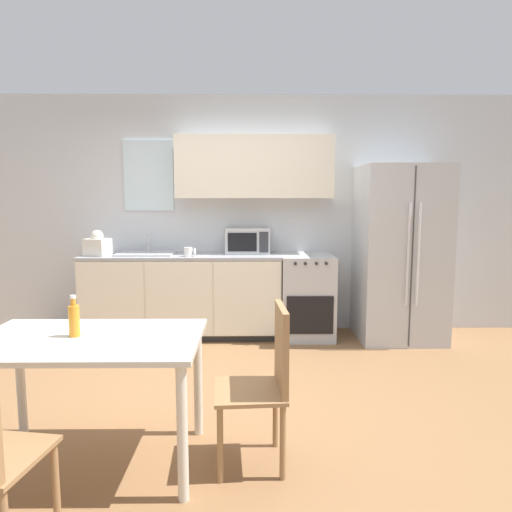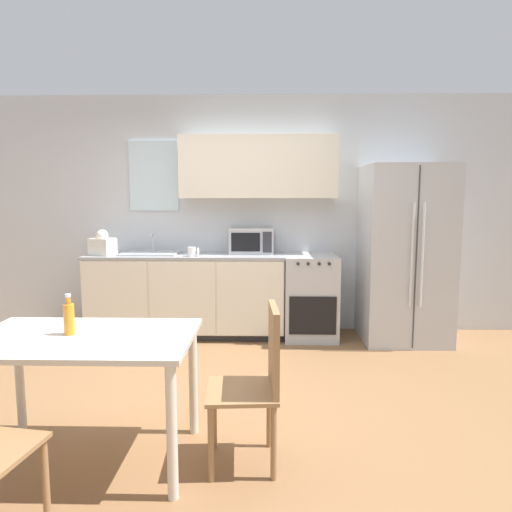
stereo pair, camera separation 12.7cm
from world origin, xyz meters
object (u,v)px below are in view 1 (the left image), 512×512
object	(u,v)px
oven_range	(307,296)
dining_table	(89,355)
refrigerator	(400,253)
dining_chair_side	(267,374)
microwave	(248,241)
coffee_mug	(189,252)
drink_bottle	(74,320)

from	to	relation	value
oven_range	dining_table	bearing A→B (deg)	-121.77
refrigerator	dining_chair_side	size ratio (longest dim) A/B	2.03
refrigerator	microwave	distance (m)	1.67
refrigerator	coffee_mug	size ratio (longest dim) A/B	15.40
drink_bottle	refrigerator	bearing A→B (deg)	42.37
oven_range	drink_bottle	world-z (taller)	drink_bottle
oven_range	dining_table	size ratio (longest dim) A/B	0.73
drink_bottle	oven_range	bearing A→B (deg)	56.66
refrigerator	dining_chair_side	world-z (taller)	refrigerator
oven_range	microwave	world-z (taller)	microwave
microwave	drink_bottle	xyz separation A→B (m)	(-0.96, -2.59, -0.21)
coffee_mug	dining_table	size ratio (longest dim) A/B	0.10
microwave	dining_chair_side	world-z (taller)	microwave
oven_range	microwave	distance (m)	0.90
refrigerator	coffee_mug	world-z (taller)	refrigerator
coffee_mug	dining_chair_side	distance (m)	2.49
refrigerator	dining_table	bearing A→B (deg)	-136.47
dining_chair_side	drink_bottle	bearing A→B (deg)	85.18
microwave	oven_range	bearing A→B (deg)	-11.45
dining_chair_side	coffee_mug	bearing A→B (deg)	14.18
oven_range	dining_chair_side	xyz separation A→B (m)	(-0.53, -2.48, 0.08)
dining_table	drink_bottle	world-z (taller)	drink_bottle
microwave	dining_table	xyz separation A→B (m)	(-0.88, -2.61, -0.41)
oven_range	refrigerator	world-z (taller)	refrigerator
refrigerator	dining_table	distance (m)	3.51
oven_range	drink_bottle	distance (m)	2.97
coffee_mug	dining_table	bearing A→B (deg)	-96.27
dining_chair_side	drink_bottle	world-z (taller)	drink_bottle
coffee_mug	refrigerator	bearing A→B (deg)	1.96
dining_table	dining_chair_side	bearing A→B (deg)	0.05
microwave	coffee_mug	size ratio (longest dim) A/B	4.01
oven_range	drink_bottle	size ratio (longest dim) A/B	3.88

